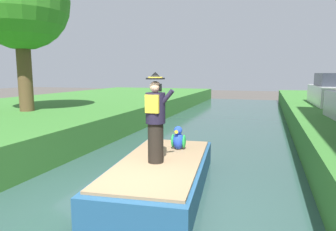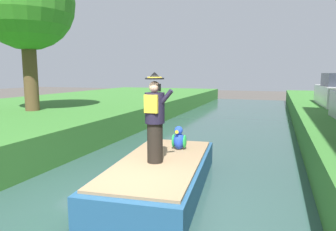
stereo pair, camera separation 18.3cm
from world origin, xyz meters
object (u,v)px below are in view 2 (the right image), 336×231
at_px(person_pirate, 155,118).
at_px(parrot_plush, 179,139).
at_px(tree_slender, 26,3).
at_px(boat, 161,174).

distance_m(person_pirate, parrot_plush, 1.37).
xyz_separation_m(person_pirate, tree_slender, (-6.96, 3.90, 3.59)).
bearing_deg(boat, parrot_plush, 84.73).
relative_size(boat, parrot_plush, 7.66).
distance_m(person_pirate, tree_slender, 8.75).
bearing_deg(person_pirate, boat, 61.33).
xyz_separation_m(person_pirate, parrot_plush, (0.14, 1.18, -0.68)).
bearing_deg(tree_slender, parrot_plush, -20.96).
distance_m(boat, tree_slender, 9.28).
distance_m(parrot_plush, tree_slender, 8.72).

